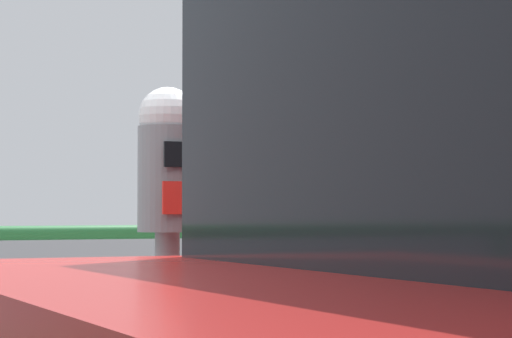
# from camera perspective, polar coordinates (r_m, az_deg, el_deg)

# --- Properties ---
(parking_meter) EXTENTS (0.17, 0.18, 1.47)m
(parking_meter) POSITION_cam_1_polar(r_m,az_deg,el_deg) (3.16, -4.50, -3.25)
(parking_meter) COLOR slate
(parking_meter) RESTS_ON sidewalk_curb
(pedestrian_at_meter) EXTENTS (0.64, 0.45, 1.75)m
(pedestrian_at_meter) POSITION_cam_1_polar(r_m,az_deg,el_deg) (3.50, 5.86, -3.93)
(pedestrian_at_meter) COLOR black
(pedestrian_at_meter) RESTS_ON sidewalk_curb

